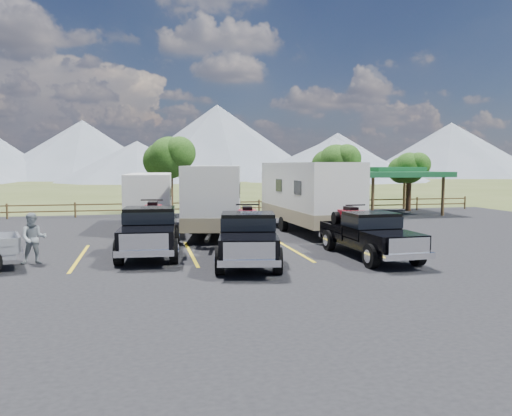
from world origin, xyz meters
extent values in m
plane|color=#3F4D20|center=(0.00, 0.00, 0.00)|extent=(320.00, 320.00, 0.00)
cube|color=black|center=(0.00, 3.00, 0.02)|extent=(44.00, 34.00, 0.04)
cube|color=gold|center=(-6.00, 4.00, 0.04)|extent=(0.12, 5.50, 0.01)
cube|color=gold|center=(-2.00, 4.00, 0.04)|extent=(0.12, 5.50, 0.01)
cube|color=gold|center=(2.00, 4.00, 0.04)|extent=(0.12, 5.50, 0.01)
cube|color=gold|center=(6.00, 4.00, 0.04)|extent=(0.12, 5.50, 0.01)
cylinder|color=black|center=(9.00, 17.00, 1.40)|extent=(0.39, 0.39, 2.80)
sphere|color=#1C3F0F|center=(9.00, 17.00, 3.50)|extent=(2.52, 2.52, 2.52)
sphere|color=#1C3F0F|center=(9.54, 16.55, 3.77)|extent=(1.98, 1.98, 1.98)
sphere|color=#1C3F0F|center=(8.50, 17.40, 3.32)|extent=(2.16, 2.16, 2.16)
cylinder|color=black|center=(15.00, 18.00, 1.26)|extent=(0.38, 0.38, 2.52)
sphere|color=#1C3F0F|center=(15.00, 18.00, 3.15)|extent=(2.24, 2.24, 2.24)
sphere|color=#1C3F0F|center=(15.48, 17.60, 3.39)|extent=(1.76, 1.76, 1.76)
sphere|color=#1C3F0F|center=(14.55, 18.35, 2.99)|extent=(1.92, 1.92, 1.92)
cylinder|color=black|center=(-2.00, 19.00, 1.54)|extent=(0.41, 0.41, 3.08)
sphere|color=#1C3F0F|center=(-2.00, 19.00, 3.85)|extent=(2.80, 2.80, 2.80)
sphere|color=#1C3F0F|center=(-1.40, 18.50, 4.15)|extent=(2.20, 2.20, 2.20)
sphere|color=#1C3F0F|center=(-2.56, 19.44, 3.65)|extent=(2.40, 2.40, 2.40)
cylinder|color=brown|center=(-12.00, 18.50, 0.50)|extent=(0.12, 0.12, 1.00)
cylinder|color=brown|center=(-8.00, 18.50, 0.50)|extent=(0.12, 0.12, 1.00)
cylinder|color=brown|center=(-4.00, 18.50, 0.50)|extent=(0.12, 0.12, 1.00)
cylinder|color=brown|center=(0.00, 18.50, 0.50)|extent=(0.12, 0.12, 1.00)
cylinder|color=brown|center=(4.00, 18.50, 0.50)|extent=(0.12, 0.12, 1.00)
cylinder|color=brown|center=(8.00, 18.50, 0.50)|extent=(0.12, 0.12, 1.00)
cylinder|color=brown|center=(12.00, 18.50, 0.50)|extent=(0.12, 0.12, 1.00)
cylinder|color=brown|center=(16.00, 18.50, 0.50)|extent=(0.12, 0.12, 1.00)
cylinder|color=brown|center=(20.00, 18.50, 0.50)|extent=(0.12, 0.12, 1.00)
cube|color=brown|center=(2.00, 18.50, 0.45)|extent=(36.00, 0.06, 0.08)
cube|color=brown|center=(2.00, 18.50, 0.85)|extent=(36.00, 0.06, 0.08)
cylinder|color=brown|center=(10.50, 14.50, 1.30)|extent=(0.20, 0.20, 2.60)
cylinder|color=brown|center=(10.50, 19.50, 1.30)|extent=(0.20, 0.20, 2.60)
cylinder|color=brown|center=(15.50, 14.50, 1.30)|extent=(0.20, 0.20, 2.60)
cylinder|color=brown|center=(15.50, 19.50, 1.30)|extent=(0.20, 0.20, 2.60)
cube|color=#1A5B2F|center=(13.00, 17.00, 2.75)|extent=(6.20, 6.20, 0.35)
cube|color=#1A5B2F|center=(13.00, 17.00, 3.05)|extent=(3.50, 3.50, 0.35)
cone|color=slate|center=(-18.00, 112.00, 7.00)|extent=(44.00, 44.00, 14.00)
cone|color=slate|center=(14.00, 108.00, 9.00)|extent=(52.00, 52.00, 18.00)
cone|color=slate|center=(48.00, 114.00, 6.00)|extent=(40.00, 40.00, 12.00)
cone|color=slate|center=(80.00, 110.00, 7.50)|extent=(50.00, 50.00, 15.00)
cone|color=slate|center=(-5.00, 87.00, 4.00)|extent=(32.00, 32.00, 8.00)
cone|color=slate|center=(35.00, 84.00, 4.50)|extent=(40.00, 40.00, 9.00)
cube|color=black|center=(-3.49, 4.09, 0.65)|extent=(2.20, 5.62, 0.35)
cube|color=black|center=(-3.64, 2.25, 1.00)|extent=(1.98, 1.87, 0.48)
cube|color=black|center=(-3.50, 3.98, 1.34)|extent=(1.92, 1.64, 0.96)
cube|color=black|center=(-3.50, 3.98, 1.49)|extent=(1.97, 1.70, 0.43)
cube|color=black|center=(-3.36, 5.82, 0.91)|extent=(2.03, 2.45, 0.53)
cube|color=silver|center=(-3.71, 1.27, 0.96)|extent=(1.54, 0.20, 0.53)
cube|color=silver|center=(-3.72, 1.21, 0.59)|extent=(1.90, 0.32, 0.21)
cube|color=silver|center=(-3.26, 6.98, 0.59)|extent=(1.90, 0.30, 0.21)
cylinder|color=black|center=(-4.54, 2.26, 0.47)|extent=(0.36, 0.89, 0.87)
cylinder|color=black|center=(-2.74, 2.12, 0.47)|extent=(0.36, 0.89, 0.87)
cylinder|color=black|center=(-4.25, 6.07, 0.47)|extent=(0.36, 0.89, 0.87)
cylinder|color=black|center=(-2.44, 5.93, 0.47)|extent=(0.36, 0.89, 0.87)
cube|color=maroon|center=(-3.36, 5.82, 1.56)|extent=(0.77, 1.30, 0.34)
cube|color=black|center=(-3.36, 5.82, 1.80)|extent=(0.44, 0.75, 0.17)
cube|color=maroon|center=(-3.40, 5.30, 1.66)|extent=(0.80, 0.40, 0.21)
cylinder|color=black|center=(-3.39, 5.39, 2.00)|extent=(0.87, 0.13, 0.06)
cylinder|color=black|center=(-3.83, 5.33, 1.37)|extent=(0.29, 0.56, 0.54)
cylinder|color=black|center=(-2.96, 5.26, 1.37)|extent=(0.29, 0.56, 0.54)
cylinder|color=black|center=(-3.75, 6.39, 1.37)|extent=(0.29, 0.56, 0.54)
cylinder|color=black|center=(-2.88, 6.32, 1.37)|extent=(0.29, 0.56, 0.54)
cube|color=black|center=(-0.24, 1.77, 0.63)|extent=(2.70, 5.57, 0.34)
cube|color=black|center=(-0.58, 0.00, 0.98)|extent=(2.08, 1.99, 0.47)
cube|color=black|center=(-0.26, 1.65, 1.30)|extent=(2.00, 1.77, 0.94)
cube|color=black|center=(-0.26, 1.65, 1.44)|extent=(2.05, 1.83, 0.42)
cube|color=black|center=(0.07, 3.42, 0.89)|extent=(2.19, 2.55, 0.52)
cube|color=silver|center=(-0.76, -0.94, 0.93)|extent=(1.49, 0.36, 0.52)
cube|color=silver|center=(-0.77, -0.99, 0.57)|extent=(1.83, 0.51, 0.21)
cube|color=silver|center=(0.29, 4.52, 0.57)|extent=(1.83, 0.49, 0.21)
cylinder|color=black|center=(-1.46, 0.11, 0.46)|extent=(0.44, 0.88, 0.84)
cylinder|color=black|center=(0.27, -0.22, 0.46)|extent=(0.44, 0.88, 0.84)
cylinder|color=black|center=(-0.76, 3.75, 0.46)|extent=(0.44, 0.88, 0.84)
cylinder|color=black|center=(0.97, 3.42, 0.46)|extent=(0.44, 0.88, 0.84)
cube|color=maroon|center=(0.07, 3.42, 1.52)|extent=(0.87, 1.32, 0.33)
cube|color=black|center=(0.07, 3.42, 1.75)|extent=(0.50, 0.76, 0.17)
cube|color=maroon|center=(-0.02, 2.91, 1.61)|extent=(0.80, 0.46, 0.21)
cylinder|color=black|center=(0.00, 3.01, 1.94)|extent=(0.84, 0.21, 0.06)
cylinder|color=black|center=(-0.44, 2.99, 1.33)|extent=(0.34, 0.56, 0.52)
cylinder|color=black|center=(0.39, 2.83, 1.33)|extent=(0.34, 0.56, 0.52)
cylinder|color=black|center=(-0.24, 4.01, 1.33)|extent=(0.34, 0.56, 0.52)
cylinder|color=black|center=(0.59, 3.85, 1.33)|extent=(0.34, 0.56, 0.52)
cube|color=black|center=(4.25, 1.77, 0.60)|extent=(1.79, 5.13, 0.32)
cube|color=black|center=(4.31, 0.06, 0.93)|extent=(1.76, 1.66, 0.45)
cube|color=black|center=(4.26, 1.66, 1.24)|extent=(1.72, 1.44, 0.89)
cube|color=black|center=(4.26, 1.66, 1.38)|extent=(1.76, 1.50, 0.40)
cube|color=black|center=(4.21, 3.37, 0.85)|extent=(1.78, 2.19, 0.49)
cube|color=silver|center=(4.33, -0.85, 0.89)|extent=(1.43, 0.11, 0.49)
cube|color=silver|center=(4.33, -0.91, 0.55)|extent=(1.75, 0.21, 0.20)
cube|color=silver|center=(4.17, 4.44, 0.55)|extent=(1.75, 0.20, 0.20)
cylinder|color=black|center=(3.47, -0.02, 0.44)|extent=(0.29, 0.81, 0.80)
cylinder|color=black|center=(5.15, 0.03, 0.44)|extent=(0.29, 0.81, 0.80)
cylinder|color=black|center=(3.36, 3.51, 0.44)|extent=(0.29, 0.81, 0.80)
cylinder|color=black|center=(5.04, 3.56, 0.44)|extent=(0.29, 0.81, 0.80)
cube|color=maroon|center=(4.21, 3.37, 1.45)|extent=(0.66, 1.18, 0.31)
cube|color=black|center=(4.21, 3.37, 1.67)|extent=(0.38, 0.68, 0.16)
cube|color=maroon|center=(4.22, 2.88, 1.54)|extent=(0.72, 0.33, 0.20)
cylinder|color=black|center=(4.22, 2.97, 1.85)|extent=(0.80, 0.08, 0.05)
cylinder|color=black|center=(3.82, 2.87, 1.27)|extent=(0.25, 0.51, 0.50)
cylinder|color=black|center=(4.62, 2.90, 1.27)|extent=(0.25, 0.51, 0.50)
cylinder|color=black|center=(3.79, 3.85, 1.27)|extent=(0.25, 0.51, 0.50)
cylinder|color=black|center=(4.59, 3.88, 1.27)|extent=(0.25, 0.51, 0.50)
cube|color=white|center=(-3.40, 11.57, 1.73)|extent=(2.53, 6.78, 2.40)
cube|color=gray|center=(-3.40, 11.57, 0.80)|extent=(2.56, 6.82, 0.53)
cube|color=black|center=(-4.58, 9.97, 1.97)|extent=(0.07, 0.80, 0.53)
cube|color=black|center=(-2.43, 9.84, 1.97)|extent=(0.07, 0.80, 0.53)
cylinder|color=black|center=(-4.39, 11.89, 0.35)|extent=(0.26, 0.63, 0.62)
cylinder|color=black|center=(-2.39, 11.77, 0.35)|extent=(0.26, 0.63, 0.62)
cube|color=black|center=(-3.66, 7.44, 0.48)|extent=(0.20, 1.60, 0.09)
cube|color=white|center=(-0.37, 9.13, 1.97)|extent=(3.86, 7.93, 2.74)
cube|color=gray|center=(-0.37, 9.13, 0.90)|extent=(3.89, 7.97, 0.61)
cube|color=black|center=(-1.94, 7.50, 2.24)|extent=(0.20, 0.90, 0.61)
cube|color=black|center=(0.47, 7.02, 2.24)|extent=(0.20, 0.90, 0.61)
cylinder|color=black|center=(-1.43, 9.65, 0.39)|extent=(0.39, 0.75, 0.71)
cylinder|color=black|center=(0.81, 9.20, 0.39)|extent=(0.39, 0.75, 0.71)
cube|color=black|center=(-1.28, 4.50, 0.55)|extent=(0.47, 1.81, 0.10)
cube|color=white|center=(4.33, 8.99, 2.06)|extent=(2.91, 8.08, 2.87)
cube|color=gray|center=(4.33, 8.99, 0.94)|extent=(2.93, 8.12, 0.64)
cube|color=black|center=(3.13, 6.94, 2.35)|extent=(0.06, 0.96, 0.64)
cube|color=black|center=(5.71, 7.06, 2.35)|extent=(0.06, 0.96, 0.64)
cylinder|color=black|center=(3.12, 9.26, 0.41)|extent=(0.30, 0.76, 0.74)
cylinder|color=black|center=(5.52, 9.36, 0.41)|extent=(0.30, 0.76, 0.74)
cube|color=black|center=(4.55, 4.05, 0.57)|extent=(0.21, 1.92, 0.11)
cube|color=silver|center=(-7.70, 2.64, 0.57)|extent=(0.65, 1.78, 0.20)
imported|color=gray|center=(-7.36, 3.12, 0.91)|extent=(0.92, 0.76, 1.74)
camera|label=1|loc=(-3.65, -14.77, 3.40)|focal=35.00mm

